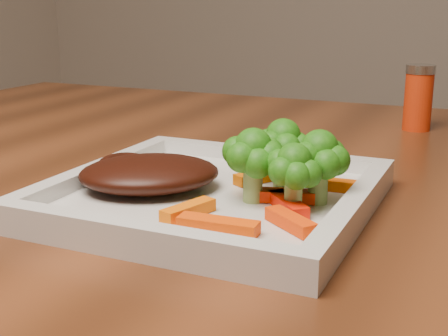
% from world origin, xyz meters
% --- Properties ---
extents(plate, '(0.27, 0.27, 0.01)m').
position_xyz_m(plate, '(0.03, -0.31, 0.76)').
color(plate, silver).
rests_on(plate, dining_table).
extents(steak, '(0.16, 0.15, 0.03)m').
position_xyz_m(steak, '(-0.03, -0.32, 0.78)').
color(steak, '#340F07').
rests_on(steak, plate).
extents(broccoli_0, '(0.07, 0.07, 0.07)m').
position_xyz_m(broccoli_0, '(0.08, -0.27, 0.80)').
color(broccoli_0, '#245F0F').
rests_on(broccoli_0, plate).
extents(broccoli_1, '(0.08, 0.08, 0.06)m').
position_xyz_m(broccoli_1, '(0.12, -0.30, 0.79)').
color(broccoli_1, '#116110').
rests_on(broccoli_1, plate).
extents(broccoli_2, '(0.07, 0.07, 0.06)m').
position_xyz_m(broccoli_2, '(0.11, -0.33, 0.79)').
color(broccoli_2, '#145C0F').
rests_on(broccoli_2, plate).
extents(broccoli_3, '(0.08, 0.08, 0.06)m').
position_xyz_m(broccoli_3, '(0.07, -0.32, 0.79)').
color(broccoli_3, '#257914').
rests_on(broccoli_3, plate).
extents(carrot_0, '(0.06, 0.02, 0.01)m').
position_xyz_m(carrot_0, '(0.08, -0.40, 0.77)').
color(carrot_0, '#F84504').
rests_on(carrot_0, plate).
extents(carrot_1, '(0.05, 0.04, 0.01)m').
position_xyz_m(carrot_1, '(0.12, -0.37, 0.77)').
color(carrot_1, '#FB3B04').
rests_on(carrot_1, plate).
extents(carrot_2, '(0.03, 0.05, 0.01)m').
position_xyz_m(carrot_2, '(0.04, -0.38, 0.77)').
color(carrot_2, '#FA6704').
rests_on(carrot_2, plate).
extents(carrot_3, '(0.05, 0.02, 0.01)m').
position_xyz_m(carrot_3, '(0.14, -0.26, 0.77)').
color(carrot_3, '#D14B03').
rests_on(carrot_3, plate).
extents(carrot_4, '(0.04, 0.05, 0.01)m').
position_xyz_m(carrot_4, '(0.06, -0.26, 0.77)').
color(carrot_4, '#C75503').
rests_on(carrot_4, plate).
extents(carrot_5, '(0.05, 0.05, 0.01)m').
position_xyz_m(carrot_5, '(0.11, -0.33, 0.77)').
color(carrot_5, '#FF1B04').
rests_on(carrot_5, plate).
extents(carrot_6, '(0.06, 0.03, 0.01)m').
position_xyz_m(carrot_6, '(0.09, -0.31, 0.77)').
color(carrot_6, '#FF2D04').
rests_on(carrot_6, plate).
extents(spice_shaker, '(0.05, 0.05, 0.09)m').
position_xyz_m(spice_shaker, '(0.15, 0.11, 0.80)').
color(spice_shaker, red).
rests_on(spice_shaker, dining_table).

